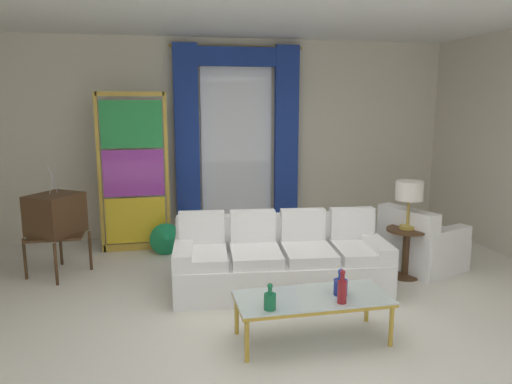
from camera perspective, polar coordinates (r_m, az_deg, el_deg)
ground_plane at (r=5.09m, az=1.17°, el=-13.65°), size 16.00×16.00×0.00m
wall_rear at (r=7.67m, az=-3.96°, el=6.26°), size 8.00×0.12×3.00m
ceiling_slab at (r=5.49m, az=-0.70°, el=20.40°), size 8.00×7.60×0.04m
curtained_window at (r=7.52m, az=-2.18°, el=8.03°), size 2.00×0.17×2.70m
couch_white_long at (r=5.57m, az=2.79°, el=-8.06°), size 2.41×1.15×0.86m
coffee_table at (r=4.41m, az=6.59°, el=-12.41°), size 1.34×0.58×0.41m
bottle_blue_decanter at (r=4.43m, az=9.82°, el=-10.71°), size 0.12×0.12×0.24m
bottle_crystal_tall at (r=4.09m, az=1.64°, el=-12.49°), size 0.10×0.10×0.23m
bottle_amber_squat at (r=4.25m, az=10.00°, el=-11.17°), size 0.08×0.08×0.30m
vintage_tv at (r=6.31m, az=-22.34°, el=-2.62°), size 0.75×0.77×1.35m
armchair_white at (r=6.48m, az=18.54°, el=-6.06°), size 1.05×1.04×0.80m
stained_glass_divider at (r=6.93m, az=-14.05°, el=1.80°), size 0.95×0.05×2.20m
peacock_figurine at (r=6.77m, az=-10.44°, el=-5.55°), size 0.44×0.60×0.50m
round_side_table at (r=6.13m, az=17.07°, el=-6.27°), size 0.48×0.48×0.59m
table_lamp_brass at (r=5.97m, az=17.43°, el=-0.08°), size 0.32×0.32×0.57m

